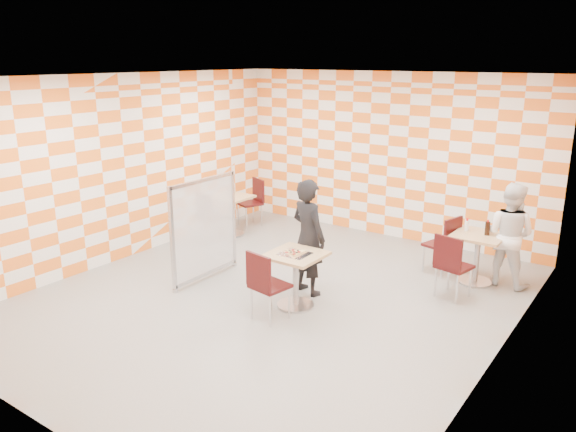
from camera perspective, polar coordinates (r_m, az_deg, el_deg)
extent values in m
plane|color=gray|center=(7.95, -1.43, -8.21)|extent=(7.00, 7.00, 0.00)
plane|color=white|center=(7.25, -1.60, 13.96)|extent=(7.00, 7.00, 0.00)
plane|color=white|center=(10.42, 10.10, 6.02)|extent=(6.00, 0.00, 6.00)
plane|color=white|center=(9.52, -16.22, 4.71)|extent=(0.00, 7.00, 7.00)
plane|color=white|center=(6.22, 21.30, -1.53)|extent=(0.00, 7.00, 7.00)
cube|color=tan|center=(7.40, 0.79, -3.98)|extent=(0.70, 0.70, 0.04)
cylinder|color=#A5A5AA|center=(7.53, 0.78, -6.56)|extent=(0.08, 0.08, 0.70)
cylinder|color=#A5A5AA|center=(7.67, 0.77, -9.01)|extent=(0.50, 0.50, 0.03)
cube|color=tan|center=(8.64, 18.82, -1.91)|extent=(0.70, 0.70, 0.04)
cylinder|color=#A5A5AA|center=(8.75, 18.61, -4.16)|extent=(0.08, 0.08, 0.70)
cylinder|color=#A5A5AA|center=(8.87, 18.41, -6.31)|extent=(0.50, 0.50, 0.03)
cube|color=tan|center=(10.46, -5.90, 1.91)|extent=(0.70, 0.70, 0.04)
cylinder|color=#A5A5AA|center=(10.55, -5.84, 0.02)|extent=(0.08, 0.08, 0.70)
cylinder|color=#A5A5AA|center=(10.66, -5.79, -1.82)|extent=(0.50, 0.50, 0.03)
cube|color=#360A0B|center=(7.15, -1.81, -7.11)|extent=(0.48, 0.48, 0.04)
cube|color=#360A0B|center=(6.93, -3.03, -5.67)|extent=(0.42, 0.11, 0.45)
cylinder|color=silver|center=(7.25, 0.13, -8.82)|extent=(0.03, 0.03, 0.43)
cylinder|color=silver|center=(7.47, -1.76, -8.05)|extent=(0.03, 0.03, 0.43)
cylinder|color=silver|center=(7.03, -1.84, -9.64)|extent=(0.03, 0.03, 0.43)
cylinder|color=silver|center=(7.26, -3.72, -8.81)|extent=(0.03, 0.03, 0.43)
cube|color=#360A0B|center=(8.12, 16.52, -4.94)|extent=(0.50, 0.50, 0.04)
cube|color=#360A0B|center=(7.87, 15.91, -3.61)|extent=(0.42, 0.13, 0.45)
cylinder|color=silver|center=(8.26, 18.02, -6.44)|extent=(0.03, 0.03, 0.43)
cylinder|color=silver|center=(8.42, 16.01, -5.85)|extent=(0.03, 0.03, 0.43)
cylinder|color=silver|center=(7.98, 16.80, -7.12)|extent=(0.03, 0.03, 0.43)
cylinder|color=silver|center=(8.14, 14.74, -6.50)|extent=(0.03, 0.03, 0.43)
cube|color=#360A0B|center=(8.96, 15.21, -2.86)|extent=(0.51, 0.51, 0.04)
cube|color=#360A0B|center=(8.78, 16.39, -1.62)|extent=(0.15, 0.42, 0.45)
cylinder|color=silver|center=(9.25, 14.85, -3.76)|extent=(0.03, 0.03, 0.43)
cylinder|color=silver|center=(8.99, 13.59, -4.26)|extent=(0.03, 0.03, 0.43)
cylinder|color=silver|center=(9.08, 16.60, -4.29)|extent=(0.03, 0.03, 0.43)
cylinder|color=silver|center=(8.81, 15.36, -4.81)|extent=(0.03, 0.03, 0.43)
cube|color=#360A0B|center=(10.18, -7.57, -0.18)|extent=(0.48, 0.48, 0.04)
cube|color=#360A0B|center=(9.99, -8.52, 0.97)|extent=(0.42, 0.11, 0.45)
cylinder|color=silver|center=(10.22, -6.19, -1.44)|extent=(0.03, 0.03, 0.43)
cylinder|color=silver|center=(10.47, -7.37, -1.05)|extent=(0.03, 0.03, 0.43)
cylinder|color=silver|center=(10.02, -7.69, -1.85)|extent=(0.03, 0.03, 0.43)
cylinder|color=silver|center=(10.28, -8.86, -1.44)|extent=(0.03, 0.03, 0.43)
cube|color=#360A0B|center=(11.10, -3.91, 1.28)|extent=(0.55, 0.55, 0.04)
cube|color=#360A0B|center=(11.13, -3.03, 2.67)|extent=(0.40, 0.20, 0.45)
cylinder|color=silver|center=(11.23, -5.07, 0.19)|extent=(0.03, 0.03, 0.43)
cylinder|color=silver|center=(10.94, -4.25, -0.22)|extent=(0.03, 0.03, 0.43)
cylinder|color=silver|center=(11.38, -3.54, 0.44)|extent=(0.03, 0.03, 0.43)
cylinder|color=silver|center=(11.09, -2.70, 0.04)|extent=(0.03, 0.03, 0.43)
cube|color=white|center=(8.40, -8.48, -1.20)|extent=(0.02, 1.30, 1.40)
cube|color=#B2B2B7|center=(8.22, -8.69, 3.60)|extent=(0.05, 1.30, 0.05)
cube|color=#B2B2B7|center=(8.64, -8.29, -5.77)|extent=(0.05, 1.30, 0.05)
cube|color=#B2B2B7|center=(7.97, -11.69, -2.32)|extent=(0.05, 0.05, 1.50)
cylinder|color=#B2B2B7|center=(8.24, -11.39, -7.44)|extent=(0.08, 0.08, 0.05)
cube|color=#B2B2B7|center=(8.86, -5.60, -0.19)|extent=(0.05, 0.05, 1.50)
cylinder|color=#B2B2B7|center=(9.11, -5.47, -4.88)|extent=(0.08, 0.08, 0.05)
imported|color=black|center=(7.81, 2.08, -2.16)|extent=(0.69, 0.54, 1.65)
imported|color=white|center=(8.72, 21.52, -1.75)|extent=(0.82, 0.68, 1.53)
cube|color=silver|center=(7.37, 0.70, -3.86)|extent=(0.38, 0.34, 0.01)
cone|color=tan|center=(7.37, 0.70, -3.77)|extent=(0.40, 0.40, 0.02)
cone|color=#F2D88C|center=(7.38, 0.79, -3.62)|extent=(0.33, 0.33, 0.01)
cylinder|color=maroon|center=(7.32, -0.13, -3.72)|extent=(0.04, 0.04, 0.01)
cylinder|color=maroon|center=(7.26, 0.62, -3.87)|extent=(0.04, 0.04, 0.01)
cylinder|color=maroon|center=(7.35, 0.61, -3.64)|extent=(0.04, 0.04, 0.01)
cylinder|color=maroon|center=(7.41, 0.51, -3.46)|extent=(0.04, 0.04, 0.01)
cylinder|color=maroon|center=(7.34, 1.13, -3.66)|extent=(0.04, 0.04, 0.01)
torus|color=black|center=(7.31, 0.89, -3.72)|extent=(0.03, 0.03, 0.01)
torus|color=black|center=(7.32, 0.30, -3.68)|extent=(0.03, 0.03, 0.01)
torus|color=black|center=(7.38, 1.00, -3.53)|extent=(0.03, 0.03, 0.01)
torus|color=black|center=(7.38, 0.16, -3.52)|extent=(0.03, 0.03, 0.01)
cylinder|color=white|center=(8.72, 17.70, -0.96)|extent=(0.06, 0.06, 0.16)
cylinder|color=red|center=(8.69, 17.76, -0.32)|extent=(0.04, 0.04, 0.04)
cylinder|color=black|center=(8.61, 19.60, -1.20)|extent=(0.07, 0.07, 0.20)
cylinder|color=red|center=(8.58, 19.67, -0.46)|extent=(0.03, 0.03, 0.03)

